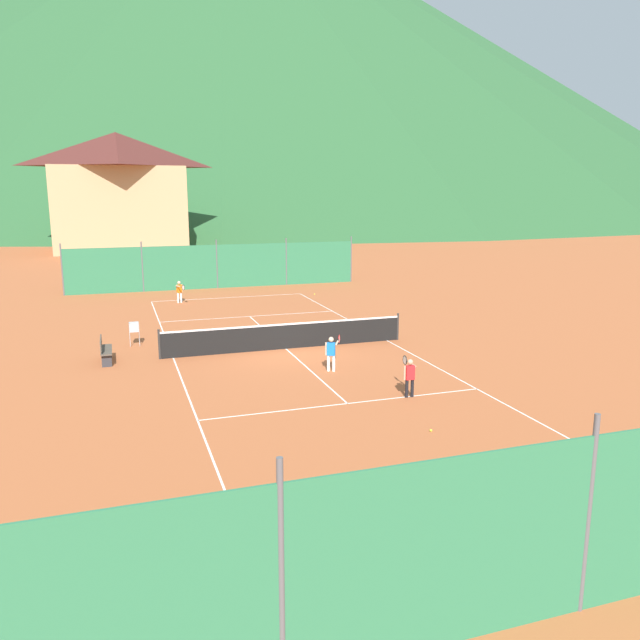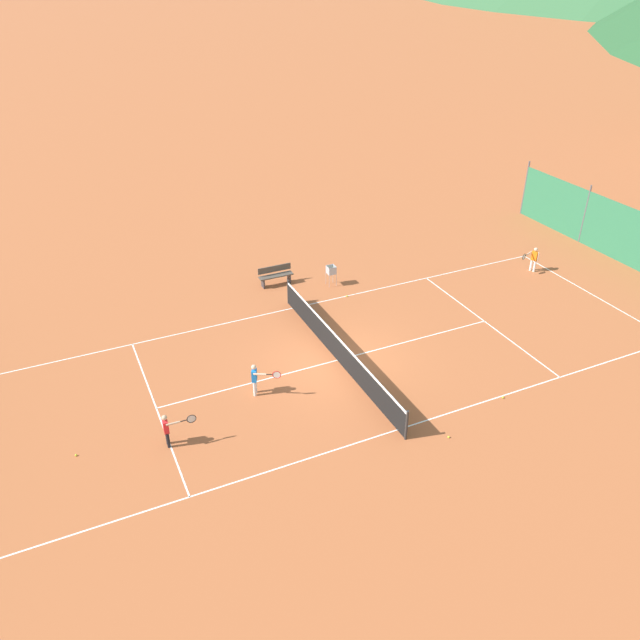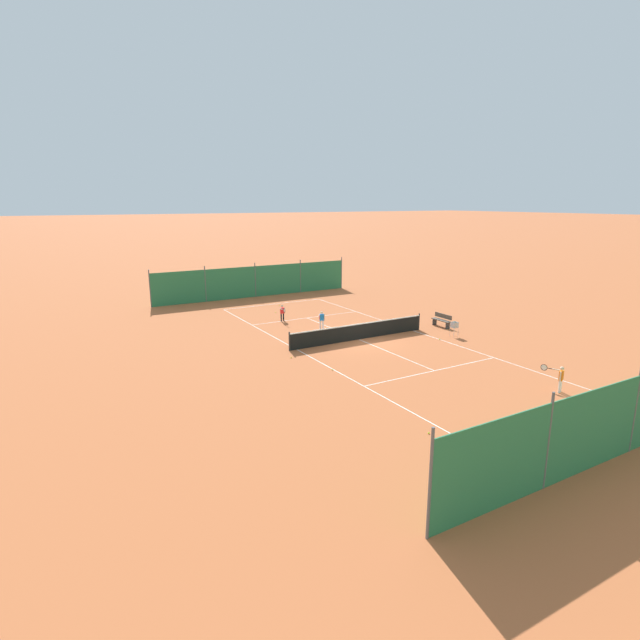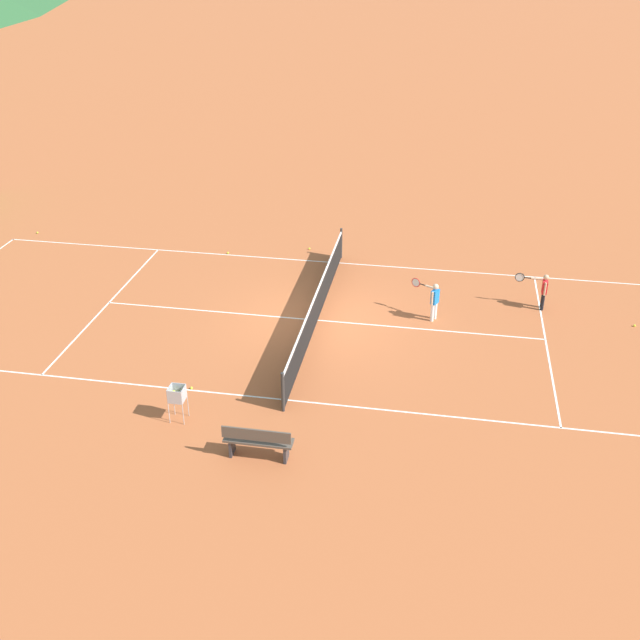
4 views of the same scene
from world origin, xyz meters
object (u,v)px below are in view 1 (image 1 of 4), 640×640
object	(u,v)px
player_near_service	(332,351)
tennis_ball_alley_right	(353,320)
ball_hopper	(134,329)
courtside_bench	(105,350)
player_far_service	(409,374)
tennis_ball_alley_left	(396,332)
tennis_net	(286,336)
tennis_ball_near_corner	(169,341)
alpine_chalet	(119,190)
tennis_ball_service_box	(423,475)
tennis_ball_by_net_left	(315,294)
player_near_baseline	(180,290)
tennis_ball_by_net_right	(431,430)

from	to	relation	value
player_near_service	tennis_ball_alley_right	distance (m)	8.01
ball_hopper	courtside_bench	size ratio (longest dim) A/B	0.59
player_far_service	tennis_ball_alley_left	xyz separation A→B (m)	(3.17, 7.58, -0.62)
tennis_net	tennis_ball_near_corner	world-z (taller)	tennis_net
player_near_service	alpine_chalet	xyz separation A→B (m)	(-5.55, 46.14, 5.15)
player_far_service	tennis_ball_alley_left	size ratio (longest dim) A/B	16.88
tennis_ball_service_box	tennis_ball_by_net_left	xyz separation A→B (m)	(4.91, 22.38, 0.00)
player_near_baseline	alpine_chalet	world-z (taller)	alpine_chalet
tennis_ball_alley_left	tennis_ball_service_box	bearing A→B (deg)	-112.88
tennis_ball_by_net_right	ball_hopper	distance (m)	13.01
tennis_ball_service_box	tennis_ball_by_net_left	world-z (taller)	same
tennis_ball_alley_left	ball_hopper	distance (m)	10.42
tennis_ball_alley_left	tennis_ball_near_corner	xyz separation A→B (m)	(-9.10, 1.24, 0.00)
player_near_baseline	ball_hopper	size ratio (longest dim) A/B	1.28
player_near_service	tennis_ball_alley_right	world-z (taller)	player_near_service
tennis_net	tennis_ball_alley_right	distance (m)	5.75
player_near_baseline	alpine_chalet	xyz separation A→B (m)	(-2.22, 31.81, 5.15)
player_near_baseline	tennis_ball_by_net_right	world-z (taller)	player_near_baseline
player_near_baseline	tennis_ball_alley_right	world-z (taller)	player_near_baseline
tennis_net	player_far_service	size ratio (longest dim) A/B	8.24
tennis_net	tennis_ball_alley_right	world-z (taller)	tennis_net
player_far_service	tennis_ball_by_net_left	world-z (taller)	player_far_service
tennis_ball_by_net_right	tennis_ball_by_net_left	bearing A→B (deg)	79.98
player_near_service	tennis_ball_by_net_left	bearing A→B (deg)	74.16
tennis_net	ball_hopper	size ratio (longest dim) A/B	10.31
player_near_baseline	ball_hopper	distance (m)	9.16
tennis_ball_near_corner	tennis_ball_by_net_right	bearing A→B (deg)	-65.27
tennis_net	courtside_bench	world-z (taller)	tennis_net
tennis_ball_alley_left	courtside_bench	distance (m)	11.45
tennis_ball_alley_right	courtside_bench	distance (m)	11.20
ball_hopper	tennis_ball_service_box	bearing A→B (deg)	-68.84
tennis_net	courtside_bench	distance (m)	6.35
player_near_baseline	tennis_ball_alley_left	size ratio (longest dim) A/B	17.31
player_far_service	courtside_bench	size ratio (longest dim) A/B	0.74
player_near_service	courtside_bench	distance (m)	7.78
tennis_ball_alley_right	alpine_chalet	size ratio (longest dim) A/B	0.01
player_far_service	tennis_ball_service_box	distance (m)	5.13
tennis_ball_alley_right	tennis_ball_service_box	distance (m)	15.58
player_near_service	player_near_baseline	world-z (taller)	player_near_service
tennis_net	tennis_ball_alley_right	size ratio (longest dim) A/B	139.09
tennis_net	player_far_service	xyz separation A→B (m)	(1.88, -6.38, 0.15)
courtside_bench	tennis_net	bearing A→B (deg)	-1.30
alpine_chalet	player_near_baseline	bearing A→B (deg)	-86.01
tennis_ball_near_corner	ball_hopper	size ratio (longest dim) A/B	0.07
tennis_ball_service_box	tennis_ball_by_net_right	bearing A→B (deg)	57.88
player_far_service	tennis_ball_service_box	xyz separation A→B (m)	(-2.01, -4.69, -0.62)
tennis_ball_by_net_right	courtside_bench	distance (m)	11.83
tennis_ball_service_box	courtside_bench	world-z (taller)	courtside_bench
tennis_ball_near_corner	courtside_bench	distance (m)	3.27
tennis_ball_by_net_left	alpine_chalet	distance (m)	33.53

